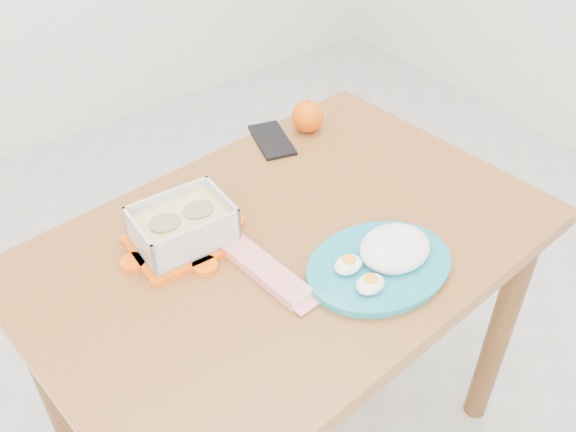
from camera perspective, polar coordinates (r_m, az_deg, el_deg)
ground at (r=1.96m, az=1.49°, el=-15.42°), size 3.50×3.50×0.00m
dining_table at (r=1.37m, az=0.00°, el=-5.67°), size 1.10×0.79×0.75m
food_container at (r=1.27m, az=-9.30°, el=-0.96°), size 0.22×0.17×0.09m
orange_fruit at (r=1.60m, az=1.78°, el=8.86°), size 0.08×0.08×0.08m
rice_plate at (r=1.23m, az=8.58°, el=-3.71°), size 0.32×0.32×0.08m
candy_bar at (r=1.22m, az=-2.22°, el=-4.69°), size 0.07×0.22×0.02m
smartphone at (r=1.57m, az=-1.44°, el=6.77°), size 0.12×0.17×0.01m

